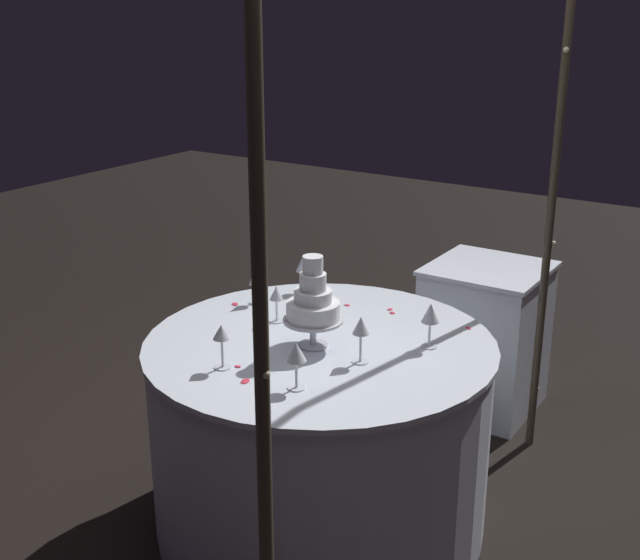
# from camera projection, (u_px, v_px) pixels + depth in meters

# --- Properties ---
(ground_plane) EXTENTS (12.00, 12.00, 0.00)m
(ground_plane) POSITION_uv_depth(u_px,v_px,m) (320.00, 517.00, 3.30)
(ground_plane) COLOR black
(decorative_arch) EXTENTS (2.09, 0.06, 2.40)m
(decorative_arch) POSITION_uv_depth(u_px,v_px,m) (458.00, 144.00, 2.53)
(decorative_arch) COLOR #473D2D
(decorative_arch) RESTS_ON ground
(main_table) EXTENTS (1.32, 1.32, 0.77)m
(main_table) POSITION_uv_depth(u_px,v_px,m) (320.00, 433.00, 3.17)
(main_table) COLOR silver
(main_table) RESTS_ON ground
(side_table) EXTENTS (0.54, 0.54, 0.74)m
(side_table) POSITION_uv_depth(u_px,v_px,m) (484.00, 337.00, 4.09)
(side_table) COLOR silver
(side_table) RESTS_ON ground
(tiered_cake) EXTENTS (0.22, 0.22, 0.35)m
(tiered_cake) POSITION_uv_depth(u_px,v_px,m) (313.00, 303.00, 2.95)
(tiered_cake) COLOR silver
(tiered_cake) RESTS_ON main_table
(wine_glass_0) EXTENTS (0.06, 0.06, 0.15)m
(wine_glass_0) POSITION_uv_depth(u_px,v_px,m) (276.00, 296.00, 3.20)
(wine_glass_0) COLOR silver
(wine_glass_0) RESTS_ON main_table
(wine_glass_1) EXTENTS (0.06, 0.06, 0.15)m
(wine_glass_1) POSITION_uv_depth(u_px,v_px,m) (255.00, 279.00, 3.40)
(wine_glass_1) COLOR silver
(wine_glass_1) RESTS_ON main_table
(wine_glass_2) EXTENTS (0.07, 0.07, 0.17)m
(wine_glass_2) POSITION_uv_depth(u_px,v_px,m) (430.00, 315.00, 2.96)
(wine_glass_2) COLOR silver
(wine_glass_2) RESTS_ON main_table
(wine_glass_3) EXTENTS (0.06, 0.06, 0.17)m
(wine_glass_3) POSITION_uv_depth(u_px,v_px,m) (361.00, 328.00, 2.84)
(wine_glass_3) COLOR silver
(wine_glass_3) RESTS_ON main_table
(wine_glass_4) EXTENTS (0.07, 0.07, 0.16)m
(wine_glass_4) POSITION_uv_depth(u_px,v_px,m) (303.00, 265.00, 3.53)
(wine_glass_4) COLOR silver
(wine_glass_4) RESTS_ON main_table
(wine_glass_5) EXTENTS (0.06, 0.06, 0.16)m
(wine_glass_5) POSITION_uv_depth(u_px,v_px,m) (222.00, 335.00, 2.79)
(wine_glass_5) COLOR silver
(wine_glass_5) RESTS_ON main_table
(wine_glass_6) EXTENTS (0.07, 0.07, 0.16)m
(wine_glass_6) POSITION_uv_depth(u_px,v_px,m) (296.00, 354.00, 2.64)
(wine_glass_6) COLOR silver
(wine_glass_6) RESTS_ON main_table
(rose_petal_0) EXTENTS (0.03, 0.03, 0.00)m
(rose_petal_0) POSITION_uv_depth(u_px,v_px,m) (468.00, 328.00, 3.17)
(rose_petal_0) COLOR #E02D47
(rose_petal_0) RESTS_ON main_table
(rose_petal_1) EXTENTS (0.03, 0.02, 0.00)m
(rose_petal_1) POSITION_uv_depth(u_px,v_px,m) (390.00, 309.00, 3.36)
(rose_petal_1) COLOR #E02D47
(rose_petal_1) RESTS_ON main_table
(rose_petal_2) EXTENTS (0.03, 0.04, 0.00)m
(rose_petal_2) POSITION_uv_depth(u_px,v_px,m) (329.00, 321.00, 3.24)
(rose_petal_2) COLOR #E02D47
(rose_petal_2) RESTS_ON main_table
(rose_petal_3) EXTENTS (0.04, 0.04, 0.00)m
(rose_petal_3) POSITION_uv_depth(u_px,v_px,m) (245.00, 381.00, 2.73)
(rose_petal_3) COLOR #E02D47
(rose_petal_3) RESTS_ON main_table
(rose_petal_4) EXTENTS (0.04, 0.05, 0.00)m
(rose_petal_4) POSITION_uv_depth(u_px,v_px,m) (235.00, 304.00, 3.41)
(rose_petal_4) COLOR #E02D47
(rose_petal_4) RESTS_ON main_table
(rose_petal_5) EXTENTS (0.03, 0.03, 0.00)m
(rose_petal_5) POSITION_uv_depth(u_px,v_px,m) (325.00, 324.00, 3.21)
(rose_petal_5) COLOR #E02D47
(rose_petal_5) RESTS_ON main_table
(rose_petal_6) EXTENTS (0.03, 0.03, 0.00)m
(rose_petal_6) POSITION_uv_depth(u_px,v_px,m) (315.00, 331.00, 3.13)
(rose_petal_6) COLOR #E02D47
(rose_petal_6) RESTS_ON main_table
(rose_petal_7) EXTENTS (0.02, 0.03, 0.00)m
(rose_petal_7) POSITION_uv_depth(u_px,v_px,m) (347.00, 305.00, 3.40)
(rose_petal_7) COLOR #E02D47
(rose_petal_7) RESTS_ON main_table
(rose_petal_8) EXTENTS (0.02, 0.03, 0.00)m
(rose_petal_8) POSITION_uv_depth(u_px,v_px,m) (238.00, 366.00, 2.84)
(rose_petal_8) COLOR #E02D47
(rose_petal_8) RESTS_ON main_table
(rose_petal_9) EXTENTS (0.03, 0.03, 0.00)m
(rose_petal_9) POSITION_uv_depth(u_px,v_px,m) (392.00, 313.00, 3.32)
(rose_petal_9) COLOR #E02D47
(rose_petal_9) RESTS_ON main_table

